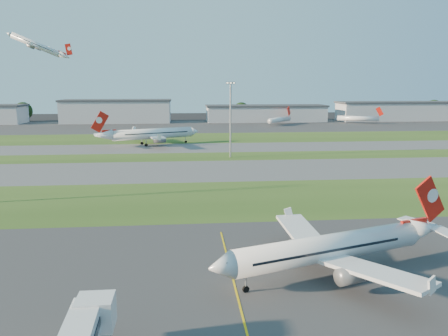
{
  "coord_description": "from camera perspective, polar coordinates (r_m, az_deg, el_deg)",
  "views": [
    {
      "loc": [
        -1.02,
        -40.88,
        24.86
      ],
      "look_at": [
        7.57,
        51.99,
        7.0
      ],
      "focal_mm": 35.0,
      "sensor_mm": 36.0,
      "label": 1
    }
  ],
  "objects": [
    {
      "name": "taxiway_b",
      "position": [
        174.66,
        -4.9,
        2.62
      ],
      "size": [
        300.0,
        26.0,
        0.01
      ],
      "primitive_type": "cube",
      "color": "#515154",
      "rests_on": "ground"
    },
    {
      "name": "tree_west",
      "position": [
        329.9,
        -24.75,
        6.78
      ],
      "size": [
        12.1,
        12.1,
        13.2
      ],
      "color": "black",
      "rests_on": "ground"
    },
    {
      "name": "tree_mid_west",
      "position": [
        308.05,
        -8.88,
        7.17
      ],
      "size": [
        9.9,
        9.9,
        10.8
      ],
      "color": "black",
      "rests_on": "ground"
    },
    {
      "name": "grass_strip_c",
      "position": [
        207.38,
        -4.98,
        3.92
      ],
      "size": [
        300.0,
        40.0,
        0.01
      ],
      "primitive_type": "cube",
      "color": "#294517",
      "rests_on": "ground"
    },
    {
      "name": "ground",
      "position": [
        47.86,
        -3.51,
        -20.48
      ],
      "size": [
        700.0,
        700.0,
        0.0
      ],
      "primitive_type": "plane",
      "color": "black",
      "rests_on": "ground"
    },
    {
      "name": "hangar_west",
      "position": [
        299.62,
        -13.83,
        7.24
      ],
      "size": [
        71.4,
        23.0,
        15.2
      ],
      "color": "#A4A6AC",
      "rests_on": "ground"
    },
    {
      "name": "airliner_taxiing",
      "position": [
        184.6,
        -9.39,
        4.4
      ],
      "size": [
        39.86,
        33.83,
        13.15
      ],
      "rotation": [
        0.0,
        0.0,
        3.53
      ],
      "color": "white",
      "rests_on": "ground"
    },
    {
      "name": "mini_jet_near",
      "position": [
        277.28,
        7.28,
        6.29
      ],
      "size": [
        19.43,
        23.26,
        9.48
      ],
      "rotation": [
        0.0,
        0.0,
        0.89
      ],
      "color": "white",
      "rests_on": "ground"
    },
    {
      "name": "apron_near",
      "position": [
        47.85,
        -3.51,
        -20.48
      ],
      "size": [
        300.0,
        70.0,
        0.01
      ],
      "primitive_type": "cube",
      "color": "#333335",
      "rests_on": "ground"
    },
    {
      "name": "tree_east",
      "position": [
        329.55,
        15.46,
        7.2
      ],
      "size": [
        10.45,
        10.45,
        11.4
      ],
      "color": "black",
      "rests_on": "ground"
    },
    {
      "name": "airliner_parked",
      "position": [
        59.78,
        13.73,
        -10.14
      ],
      "size": [
        33.29,
        28.07,
        10.74
      ],
      "rotation": [
        0.0,
        0.0,
        0.32
      ],
      "color": "white",
      "rests_on": "ground"
    },
    {
      "name": "grass_strip_b",
      "position": [
        152.92,
        -4.83,
        1.45
      ],
      "size": [
        300.0,
        18.0,
        0.01
      ],
      "primitive_type": "cube",
      "color": "#294517",
      "rests_on": "ground"
    },
    {
      "name": "yellow_line",
      "position": [
        48.22,
        2.83,
        -20.21
      ],
      "size": [
        0.25,
        60.0,
        0.02
      ],
      "primitive_type": "cube",
      "color": "gold",
      "rests_on": "ground"
    },
    {
      "name": "apron_far",
      "position": [
        267.04,
        -5.07,
        5.46
      ],
      "size": [
        400.0,
        80.0,
        0.01
      ],
      "primitive_type": "cube",
      "color": "#333335",
      "rests_on": "ground"
    },
    {
      "name": "grass_strip_a",
      "position": [
        96.15,
        -4.51,
        -4.17
      ],
      "size": [
        300.0,
        34.0,
        0.01
      ],
      "primitive_type": "cube",
      "color": "#294517",
      "rests_on": "ground"
    },
    {
      "name": "tree_far_east",
      "position": [
        363.56,
        25.71,
        7.04
      ],
      "size": [
        12.65,
        12.65,
        13.8
      ],
      "color": "black",
      "rests_on": "ground"
    },
    {
      "name": "hangar_far_east",
      "position": [
        334.99,
        22.66,
        6.9
      ],
      "size": [
        96.9,
        23.0,
        13.2
      ],
      "color": "#A4A6AC",
      "rests_on": "ground"
    },
    {
      "name": "mini_jet_far",
      "position": [
        298.44,
        17.14,
        6.22
      ],
      "size": [
        26.68,
        13.82,
        9.48
      ],
      "rotation": [
        0.0,
        0.0,
        -0.43
      ],
      "color": "white",
      "rests_on": "ground"
    },
    {
      "name": "taxiway_a",
      "position": [
        128.31,
        -4.73,
        -0.37
      ],
      "size": [
        300.0,
        32.0,
        0.01
      ],
      "primitive_type": "cube",
      "color": "#515154",
      "rests_on": "ground"
    },
    {
      "name": "hangar_east",
      "position": [
        301.75,
        5.47,
        7.14
      ],
      "size": [
        81.6,
        23.0,
        11.2
      ],
      "color": "#A4A6AC",
      "rests_on": "ground"
    },
    {
      "name": "airliner_departing",
      "position": [
        265.41,
        -23.29,
        14.53
      ],
      "size": [
        32.89,
        27.91,
        10.26
      ],
      "rotation": [
        0.0,
        0.0,
        -0.02
      ],
      "color": "white"
    },
    {
      "name": "tree_mid_east",
      "position": [
        313.1,
        2.27,
        7.53
      ],
      "size": [
        11.55,
        11.55,
        12.6
      ],
      "color": "black",
      "rests_on": "ground"
    },
    {
      "name": "light_mast_centre",
      "position": [
        150.08,
        0.86,
        7.0
      ],
      "size": [
        3.2,
        0.7,
        25.8
      ],
      "color": "gray",
      "rests_on": "ground"
    }
  ]
}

